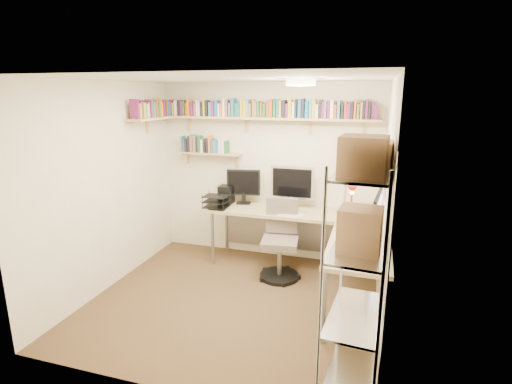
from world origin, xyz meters
TOP-DOWN VIEW (x-y plane):
  - ground at (0.00, 0.00)m, footprint 3.20×3.20m
  - room_shell at (0.00, 0.00)m, footprint 3.24×3.04m
  - wall_shelves at (-0.41, 1.30)m, footprint 3.12×1.09m
  - corner_desk at (0.50, 0.92)m, footprint 2.46×2.04m
  - office_chair at (0.37, 0.81)m, footprint 0.54×0.55m
  - wire_rack at (1.42, -1.13)m, footprint 0.48×0.86m

SIDE VIEW (x-z plane):
  - ground at x=0.00m, z-range 0.00..0.00m
  - office_chair at x=0.37m, z-range -0.08..0.95m
  - corner_desk at x=0.50m, z-range 0.10..1.49m
  - wire_rack at x=1.42m, z-range 0.48..2.57m
  - room_shell at x=0.00m, z-range 0.29..2.81m
  - wall_shelves at x=-0.41m, z-range 1.63..2.43m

